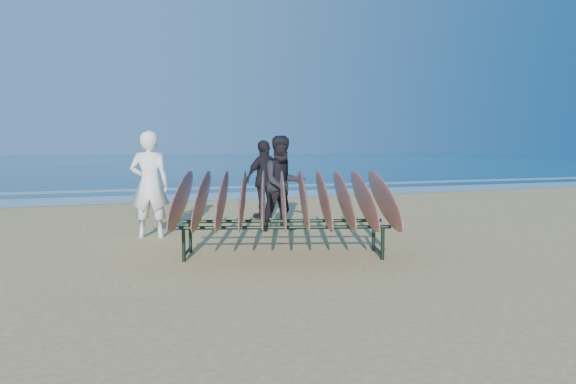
{
  "coord_description": "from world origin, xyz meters",
  "views": [
    {
      "loc": [
        -2.83,
        -7.09,
        1.7
      ],
      "look_at": [
        0.0,
        0.8,
        0.95
      ],
      "focal_mm": 32.0,
      "sensor_mm": 36.0,
      "label": 1
    }
  ],
  "objects_px": {
    "person_white": "(150,185)",
    "person_dark_a": "(283,183)",
    "person_dark_b": "(265,179)",
    "surfboard_rack": "(283,199)"
  },
  "relations": [
    {
      "from": "person_white",
      "to": "person_dark_a",
      "type": "xyz_separation_m",
      "value": [
        2.59,
        -0.1,
        -0.04
      ]
    },
    {
      "from": "person_white",
      "to": "person_dark_a",
      "type": "bearing_deg",
      "value": -163.77
    },
    {
      "from": "person_dark_b",
      "to": "person_white",
      "type": "bearing_deg",
      "value": 11.38
    },
    {
      "from": "surfboard_rack",
      "to": "person_dark_a",
      "type": "xyz_separation_m",
      "value": [
        0.79,
        2.28,
        0.06
      ]
    },
    {
      "from": "person_dark_a",
      "to": "person_dark_b",
      "type": "relative_size",
      "value": 1.04
    },
    {
      "from": "surfboard_rack",
      "to": "person_dark_b",
      "type": "height_order",
      "value": "person_dark_b"
    },
    {
      "from": "person_dark_a",
      "to": "person_dark_b",
      "type": "bearing_deg",
      "value": 80.63
    },
    {
      "from": "person_white",
      "to": "person_dark_a",
      "type": "distance_m",
      "value": 2.59
    },
    {
      "from": "surfboard_rack",
      "to": "person_dark_b",
      "type": "xyz_separation_m",
      "value": [
        0.97,
        4.11,
        0.03
      ]
    },
    {
      "from": "surfboard_rack",
      "to": "person_dark_a",
      "type": "distance_m",
      "value": 2.42
    }
  ]
}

